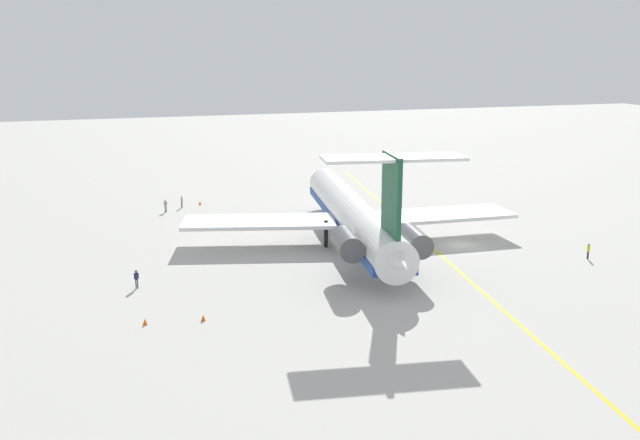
{
  "coord_description": "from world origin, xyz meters",
  "views": [
    {
      "loc": [
        -70.81,
        40.35,
        22.58
      ],
      "look_at": [
        4.68,
        15.64,
        3.07
      ],
      "focal_mm": 39.88,
      "sensor_mm": 36.0,
      "label": 1
    }
  ],
  "objects_px": {
    "ground_crew_near_nose": "(588,249)",
    "ground_crew_portside": "(165,204)",
    "main_jetliner": "(355,216)",
    "safety_cone_tail": "(145,322)",
    "ground_crew_near_tail": "(136,277)",
    "safety_cone_nose": "(203,318)",
    "ground_crew_starboard": "(182,200)",
    "safety_cone_wingtip": "(200,203)"
  },
  "relations": [
    {
      "from": "ground_crew_near_tail",
      "to": "safety_cone_nose",
      "type": "relative_size",
      "value": 3.3
    },
    {
      "from": "ground_crew_portside",
      "to": "ground_crew_starboard",
      "type": "height_order",
      "value": "ground_crew_portside"
    },
    {
      "from": "safety_cone_wingtip",
      "to": "safety_cone_tail",
      "type": "distance_m",
      "value": 46.18
    },
    {
      "from": "ground_crew_near_nose",
      "to": "ground_crew_near_tail",
      "type": "relative_size",
      "value": 0.95
    },
    {
      "from": "main_jetliner",
      "to": "safety_cone_nose",
      "type": "bearing_deg",
      "value": 139.9
    },
    {
      "from": "safety_cone_wingtip",
      "to": "ground_crew_portside",
      "type": "bearing_deg",
      "value": 122.58
    },
    {
      "from": "ground_crew_starboard",
      "to": "safety_cone_nose",
      "type": "xyz_separation_m",
      "value": [
        -44.11,
        3.96,
        -0.8
      ]
    },
    {
      "from": "main_jetliner",
      "to": "ground_crew_portside",
      "type": "bearing_deg",
      "value": 46.94
    },
    {
      "from": "ground_crew_near_tail",
      "to": "safety_cone_wingtip",
      "type": "distance_m",
      "value": 36.92
    },
    {
      "from": "main_jetliner",
      "to": "safety_cone_tail",
      "type": "xyz_separation_m",
      "value": [
        -17.14,
        25.16,
        -3.29
      ]
    },
    {
      "from": "main_jetliner",
      "to": "safety_cone_tail",
      "type": "relative_size",
      "value": 81.42
    },
    {
      "from": "ground_crew_near_tail",
      "to": "ground_crew_portside",
      "type": "height_order",
      "value": "ground_crew_near_tail"
    },
    {
      "from": "main_jetliner",
      "to": "ground_crew_portside",
      "type": "height_order",
      "value": "main_jetliner"
    },
    {
      "from": "ground_crew_near_tail",
      "to": "ground_crew_starboard",
      "type": "height_order",
      "value": "ground_crew_near_tail"
    },
    {
      "from": "ground_crew_starboard",
      "to": "safety_cone_nose",
      "type": "distance_m",
      "value": 44.3
    },
    {
      "from": "ground_crew_near_tail",
      "to": "safety_cone_tail",
      "type": "bearing_deg",
      "value": -7.89
    },
    {
      "from": "ground_crew_near_tail",
      "to": "ground_crew_starboard",
      "type": "bearing_deg",
      "value": 157.89
    },
    {
      "from": "safety_cone_nose",
      "to": "safety_cone_tail",
      "type": "distance_m",
      "value": 4.79
    },
    {
      "from": "ground_crew_near_nose",
      "to": "safety_cone_wingtip",
      "type": "relative_size",
      "value": 3.13
    },
    {
      "from": "main_jetliner",
      "to": "ground_crew_portside",
      "type": "relative_size",
      "value": 24.75
    },
    {
      "from": "safety_cone_nose",
      "to": "safety_cone_wingtip",
      "type": "bearing_deg",
      "value": -8.44
    },
    {
      "from": "safety_cone_tail",
      "to": "ground_crew_near_tail",
      "type": "bearing_deg",
      "value": -0.17
    },
    {
      "from": "main_jetliner",
      "to": "ground_crew_near_tail",
      "type": "relative_size",
      "value": 24.68
    },
    {
      "from": "ground_crew_portside",
      "to": "ground_crew_starboard",
      "type": "bearing_deg",
      "value": -51.44
    },
    {
      "from": "ground_crew_starboard",
      "to": "ground_crew_portside",
      "type": "bearing_deg",
      "value": -161.11
    },
    {
      "from": "ground_crew_near_tail",
      "to": "ground_crew_portside",
      "type": "relative_size",
      "value": 1.0
    },
    {
      "from": "main_jetliner",
      "to": "ground_crew_near_nose",
      "type": "distance_m",
      "value": 25.87
    },
    {
      "from": "main_jetliner",
      "to": "safety_cone_wingtip",
      "type": "relative_size",
      "value": 81.42
    },
    {
      "from": "ground_crew_near_tail",
      "to": "safety_cone_tail",
      "type": "xyz_separation_m",
      "value": [
        -9.65,
        0.03,
        -0.87
      ]
    },
    {
      "from": "main_jetliner",
      "to": "ground_crew_starboard",
      "type": "xyz_separation_m",
      "value": [
        26.33,
        16.46,
        -2.49
      ]
    },
    {
      "from": "main_jetliner",
      "to": "ground_crew_portside",
      "type": "distance_m",
      "value": 30.85
    },
    {
      "from": "main_jetliner",
      "to": "ground_crew_starboard",
      "type": "distance_m",
      "value": 31.15
    },
    {
      "from": "ground_crew_near_nose",
      "to": "safety_cone_wingtip",
      "type": "bearing_deg",
      "value": -50.74
    },
    {
      "from": "safety_cone_nose",
      "to": "main_jetliner",
      "type": "bearing_deg",
      "value": -48.95
    },
    {
      "from": "ground_crew_portside",
      "to": "safety_cone_tail",
      "type": "bearing_deg",
      "value": 169.87
    },
    {
      "from": "ground_crew_portside",
      "to": "safety_cone_wingtip",
      "type": "distance_m",
      "value": 6.34
    },
    {
      "from": "ground_crew_starboard",
      "to": "safety_cone_wingtip",
      "type": "height_order",
      "value": "ground_crew_starboard"
    },
    {
      "from": "safety_cone_wingtip",
      "to": "safety_cone_tail",
      "type": "relative_size",
      "value": 1.0
    },
    {
      "from": "safety_cone_nose",
      "to": "safety_cone_wingtip",
      "type": "height_order",
      "value": "same"
    },
    {
      "from": "ground_crew_near_nose",
      "to": "ground_crew_portside",
      "type": "height_order",
      "value": "ground_crew_portside"
    },
    {
      "from": "safety_cone_wingtip",
      "to": "ground_crew_near_tail",
      "type": "bearing_deg",
      "value": 161.92
    },
    {
      "from": "safety_cone_wingtip",
      "to": "ground_crew_near_nose",
      "type": "bearing_deg",
      "value": -138.31
    }
  ]
}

